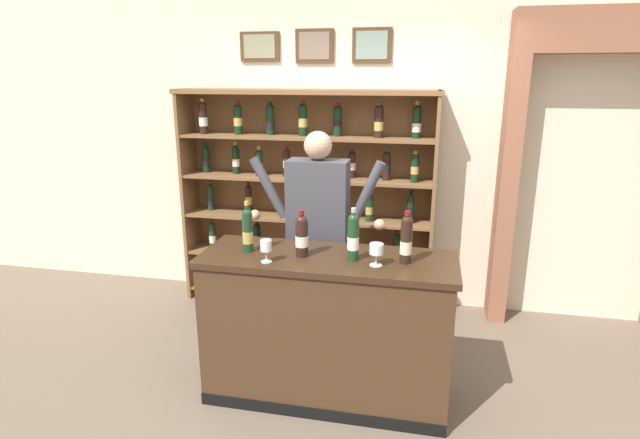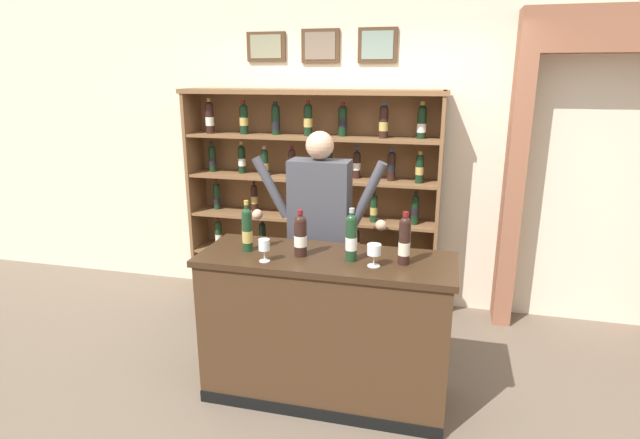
{
  "view_description": "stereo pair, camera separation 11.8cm",
  "coord_description": "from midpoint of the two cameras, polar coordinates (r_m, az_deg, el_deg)",
  "views": [
    {
      "loc": [
        0.59,
        -2.96,
        2.09
      ],
      "look_at": [
        -0.1,
        0.23,
        1.16
      ],
      "focal_mm": 28.77,
      "sensor_mm": 36.0,
      "label": 1
    },
    {
      "loc": [
        0.7,
        -2.93,
        2.09
      ],
      "look_at": [
        -0.1,
        0.23,
        1.16
      ],
      "focal_mm": 28.77,
      "sensor_mm": 36.0,
      "label": 2
    }
  ],
  "objects": [
    {
      "name": "ground_plane",
      "position": [
        3.67,
        1.6,
        -18.93
      ],
      "size": [
        14.0,
        14.0,
        0.02
      ],
      "primitive_type": "cube",
      "color": "#6B5B4C"
    },
    {
      "name": "back_wall",
      "position": [
        4.7,
        6.38,
        11.25
      ],
      "size": [
        12.0,
        0.19,
        3.43
      ],
      "color": "beige",
      "rests_on": "ground"
    },
    {
      "name": "wine_shelf",
      "position": [
        4.64,
        -0.21,
        3.13
      ],
      "size": [
        2.32,
        0.37,
        1.96
      ],
      "color": "brown",
      "rests_on": "ground"
    },
    {
      "name": "archway_doorway",
      "position": [
        4.73,
        29.47,
        6.5
      ],
      "size": [
        1.44,
        0.45,
        2.57
      ],
      "color": "#935B42",
      "rests_on": "ground"
    },
    {
      "name": "tasting_counter",
      "position": [
        3.41,
        1.59,
        -11.97
      ],
      "size": [
        1.61,
        0.59,
        0.99
      ],
      "color": "#422B19",
      "rests_on": "ground"
    },
    {
      "name": "shopkeeper",
      "position": [
        3.77,
        0.86,
        0.11
      ],
      "size": [
        1.02,
        0.22,
        1.7
      ],
      "color": "#2D3347",
      "rests_on": "ground"
    },
    {
      "name": "tasting_bottle_riserva",
      "position": [
        3.3,
        -7.1,
        -1.08
      ],
      "size": [
        0.07,
        0.07,
        0.33
      ],
      "color": "#19381E",
      "rests_on": "tasting_counter"
    },
    {
      "name": "tasting_bottle_grappa",
      "position": [
        3.18,
        -1.13,
        -1.73
      ],
      "size": [
        0.08,
        0.08,
        0.3
      ],
      "color": "black",
      "rests_on": "tasting_counter"
    },
    {
      "name": "tasting_bottle_brunello",
      "position": [
        3.1,
        4.6,
        -1.95
      ],
      "size": [
        0.07,
        0.07,
        0.33
      ],
      "color": "#19381E",
      "rests_on": "tasting_counter"
    },
    {
      "name": "tasting_bottle_vin_santo",
      "position": [
        3.09,
        10.46,
        -2.29
      ],
      "size": [
        0.07,
        0.07,
        0.32
      ],
      "color": "black",
      "rests_on": "tasting_counter"
    },
    {
      "name": "wine_glass_spare",
      "position": [
        3.04,
        7.14,
        -3.5
      ],
      "size": [
        0.08,
        0.08,
        0.14
      ],
      "color": "silver",
      "rests_on": "tasting_counter"
    },
    {
      "name": "wine_glass_right",
      "position": [
        3.11,
        -5.15,
        -3.0
      ],
      "size": [
        0.07,
        0.07,
        0.14
      ],
      "color": "silver",
      "rests_on": "tasting_counter"
    }
  ]
}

